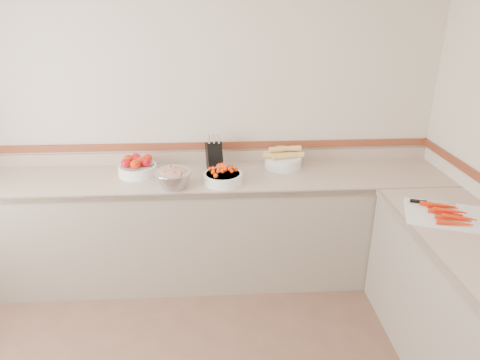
{
  "coord_description": "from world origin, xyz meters",
  "views": [
    {
      "loc": [
        0.19,
        -1.43,
        2.17
      ],
      "look_at": [
        0.35,
        1.35,
        1.0
      ],
      "focal_mm": 32.0,
      "sensor_mm": 36.0,
      "label": 1
    }
  ],
  "objects": [
    {
      "name": "counter_back",
      "position": [
        0.0,
        1.68,
        0.45
      ],
      "size": [
        4.0,
        0.65,
        1.08
      ],
      "color": "tan",
      "rests_on": "ground_plane"
    },
    {
      "name": "cutting_board",
      "position": [
        1.64,
        0.91,
        0.92
      ],
      "size": [
        0.59,
        0.52,
        0.07
      ],
      "color": "white",
      "rests_on": "counter_right"
    },
    {
      "name": "tomato_bowl",
      "position": [
        -0.44,
        1.75,
        0.97
      ],
      "size": [
        0.3,
        0.3,
        0.15
      ],
      "color": "white",
      "rests_on": "counter_back"
    },
    {
      "name": "back_wall",
      "position": [
        0.0,
        2.0,
        1.3
      ],
      "size": [
        4.0,
        0.0,
        4.0
      ],
      "primitive_type": "plane",
      "rotation": [
        1.57,
        0.0,
        0.0
      ],
      "color": "beige",
      "rests_on": "ground_plane"
    },
    {
      "name": "cherry_tomato_bowl",
      "position": [
        0.23,
        1.54,
        0.95
      ],
      "size": [
        0.29,
        0.29,
        0.16
      ],
      "color": "white",
      "rests_on": "counter_back"
    },
    {
      "name": "corn_bowl",
      "position": [
        0.73,
        1.84,
        0.97
      ],
      "size": [
        0.33,
        0.3,
        0.18
      ],
      "color": "white",
      "rests_on": "counter_back"
    },
    {
      "name": "knife_block",
      "position": [
        0.17,
        1.84,
        1.02
      ],
      "size": [
        0.15,
        0.17,
        0.3
      ],
      "color": "black",
      "rests_on": "counter_back"
    },
    {
      "name": "rhubarb_bowl",
      "position": [
        -0.13,
        1.47,
        0.98
      ],
      "size": [
        0.28,
        0.28,
        0.16
      ],
      "color": "#B2B2BA",
      "rests_on": "counter_back"
    }
  ]
}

